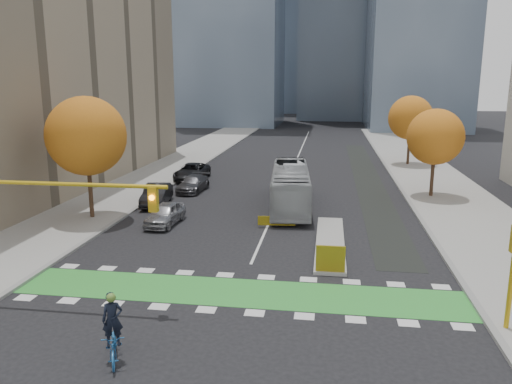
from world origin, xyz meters
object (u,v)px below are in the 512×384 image
(tree_east_far, at_px, (411,118))
(cyclist, at_px, (114,338))
(parked_car_a, at_px, (165,214))
(parked_car_b, at_px, (157,195))
(parked_car_c, at_px, (193,184))
(tree_west, at_px, (86,136))
(parked_car_d, at_px, (192,172))
(tree_east_near, at_px, (435,137))
(hazard_board, at_px, (330,259))
(bus, at_px, (290,187))
(traffic_signal_west, at_px, (38,209))

(tree_east_far, relative_size, cyclist, 3.20)
(parked_car_a, relative_size, parked_car_b, 0.88)
(parked_car_c, bearing_deg, tree_west, -111.41)
(cyclist, relative_size, parked_car_d, 0.43)
(parked_car_d, bearing_deg, parked_car_a, -81.18)
(cyclist, bearing_deg, tree_east_near, 37.84)
(hazard_board, distance_m, parked_car_d, 25.71)
(tree_east_far, relative_size, parked_car_d, 1.38)
(hazard_board, relative_size, tree_west, 0.17)
(tree_east_near, xyz_separation_m, parked_car_d, (-21.00, 4.39, -4.10))
(tree_east_near, xyz_separation_m, bus, (-10.95, -4.93, -3.30))
(hazard_board, bearing_deg, traffic_signal_west, -158.45)
(tree_west, xyz_separation_m, traffic_signal_west, (4.07, -12.51, -1.58))
(parked_car_a, height_order, parked_car_d, parked_car_d)
(traffic_signal_west, xyz_separation_m, parked_car_a, (1.29, 11.90, -3.32))
(tree_west, relative_size, tree_east_far, 1.08)
(parked_car_b, height_order, parked_car_c, parked_car_b)
(bus, distance_m, parked_car_b, 10.08)
(bus, height_order, parked_car_c, bus)
(tree_west, relative_size, parked_car_b, 1.74)
(tree_east_far, distance_m, parked_car_d, 24.84)
(parked_car_d, bearing_deg, bus, -42.91)
(tree_west, bearing_deg, tree_east_near, 22.62)
(tree_east_near, xyz_separation_m, tree_east_far, (0.50, 16.00, 0.38))
(bus, distance_m, parked_car_d, 13.73)
(parked_car_b, height_order, parked_car_d, parked_car_b)
(tree_east_far, distance_m, parked_car_a, 33.10)
(tree_east_near, height_order, tree_east_far, tree_east_far)
(cyclist, height_order, parked_car_c, cyclist)
(bus, relative_size, parked_car_d, 2.03)
(parked_car_a, distance_m, parked_car_b, 5.51)
(tree_west, xyz_separation_m, bus, (13.05, 5.07, -4.05))
(tree_east_near, height_order, bus, tree_east_near)
(hazard_board, relative_size, parked_car_a, 0.34)
(tree_east_near, height_order, parked_car_c, tree_east_near)
(cyclist, bearing_deg, hazard_board, 28.18)
(traffic_signal_west, distance_m, parked_car_a, 12.42)
(tree_east_far, bearing_deg, parked_car_d, -151.62)
(traffic_signal_west, height_order, parked_car_a, traffic_signal_west)
(tree_east_far, relative_size, parked_car_a, 1.83)
(cyclist, xyz_separation_m, bus, (4.18, 21.55, 0.77))
(cyclist, distance_m, parked_car_b, 21.66)
(hazard_board, height_order, parked_car_b, parked_car_b)
(tree_east_near, bearing_deg, bus, -155.77)
(parked_car_c, bearing_deg, traffic_signal_west, -86.98)
(traffic_signal_west, xyz_separation_m, parked_car_b, (-1.04, 16.90, -3.25))
(hazard_board, xyz_separation_m, bus, (-2.95, 12.87, 0.76))
(hazard_board, bearing_deg, parked_car_c, 123.85)
(traffic_signal_west, xyz_separation_m, parked_car_c, (0.40, 21.90, -3.37))
(hazard_board, height_order, cyclist, cyclist)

